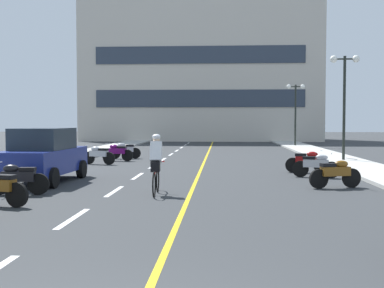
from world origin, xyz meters
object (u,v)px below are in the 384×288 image
at_px(street_lamp_far, 296,100).
at_px(motorcycle_6, 307,161).
at_px(street_lamp_mid, 344,84).
at_px(motorcycle_3, 18,178).
at_px(motorcycle_5, 316,165).
at_px(motorcycle_4, 336,173).
at_px(cyclist_rider, 156,163).
at_px(motorcycle_7, 99,154).
at_px(parked_car_near, 44,155).
at_px(motorcycle_8, 117,152).
at_px(motorcycle_9, 125,150).

height_order(street_lamp_far, motorcycle_6, street_lamp_far).
bearing_deg(street_lamp_mid, motorcycle_3, -134.94).
bearing_deg(motorcycle_5, motorcycle_4, -88.90).
bearing_deg(cyclist_rider, motorcycle_7, 113.24).
xyz_separation_m(parked_car_near, cyclist_rider, (4.12, -2.44, -0.03)).
xyz_separation_m(street_lamp_mid, parked_car_near, (-12.10, -8.99, -3.01)).
xyz_separation_m(motorcycle_4, motorcycle_6, (-0.09, 4.49, 0.00)).
distance_m(motorcycle_3, motorcycle_7, 9.70).
bearing_deg(motorcycle_4, motorcycle_8, 132.26).
bearing_deg(motorcycle_4, motorcycle_6, 91.13).
bearing_deg(motorcycle_5, cyclist_rider, -140.28).
relative_size(motorcycle_3, motorcycle_9, 1.01).
distance_m(motorcycle_3, cyclist_rider, 3.85).
bearing_deg(street_lamp_mid, motorcycle_9, 172.64).
bearing_deg(parked_car_near, motorcycle_6, 21.11).
distance_m(motorcycle_8, cyclist_rider, 11.88).
relative_size(motorcycle_3, motorcycle_5, 1.02).
bearing_deg(motorcycle_7, motorcycle_4, -39.70).
relative_size(motorcycle_4, motorcycle_9, 0.99).
relative_size(parked_car_near, motorcycle_9, 2.53).
height_order(street_lamp_far, motorcycle_9, street_lamp_far).
height_order(motorcycle_5, motorcycle_9, same).
xyz_separation_m(motorcycle_3, motorcycle_6, (9.06, 6.44, 0.00)).
bearing_deg(parked_car_near, motorcycle_3, -83.68).
distance_m(motorcycle_4, motorcycle_9, 14.34).
height_order(motorcycle_4, cyclist_rider, cyclist_rider).
distance_m(motorcycle_4, motorcycle_5, 2.82).
height_order(motorcycle_3, motorcycle_9, same).
distance_m(motorcycle_7, motorcycle_9, 3.63).
xyz_separation_m(street_lamp_mid, motorcycle_3, (-11.78, -11.81, -3.46)).
bearing_deg(motorcycle_6, motorcycle_3, -144.60).
relative_size(motorcycle_6, motorcycle_9, 1.01).
relative_size(motorcycle_3, motorcycle_8, 1.01).
relative_size(street_lamp_far, cyclist_rider, 2.76).
bearing_deg(street_lamp_far, cyclist_rider, -106.44).
xyz_separation_m(motorcycle_7, cyclist_rider, (4.00, -9.32, 0.41)).
bearing_deg(street_lamp_far, motorcycle_3, -113.45).
xyz_separation_m(motorcycle_8, cyclist_rider, (3.54, -11.33, 0.41)).
bearing_deg(motorcycle_5, motorcycle_8, 141.78).
distance_m(motorcycle_9, cyclist_rider, 13.36).
relative_size(motorcycle_7, cyclist_rider, 0.93).
distance_m(motorcycle_3, motorcycle_4, 9.35).
distance_m(parked_car_near, motorcycle_5, 9.61).
bearing_deg(motorcycle_4, cyclist_rider, -163.65).
bearing_deg(street_lamp_far, motorcycle_9, -129.94).
height_order(street_lamp_far, cyclist_rider, street_lamp_far).
relative_size(motorcycle_6, cyclist_rider, 0.96).
xyz_separation_m(motorcycle_4, motorcycle_9, (-8.78, 11.34, 0.00)).
bearing_deg(street_lamp_mid, motorcycle_5, -110.93).
relative_size(motorcycle_8, motorcycle_9, 1.00).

